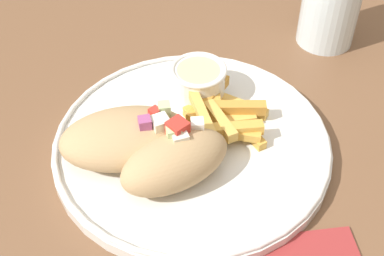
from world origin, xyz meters
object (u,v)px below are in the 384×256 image
Objects in this scene: pita_sandwich_near at (175,161)px; sauce_ramekin at (199,81)px; fries_pile at (218,119)px; water_glass at (331,2)px; pita_sandwich_far at (126,138)px; plate at (192,144)px.

pita_sandwich_near is 0.12m from sauce_ramekin.
sauce_ramekin reaches higher than fries_pile.
water_glass is at bearing 25.79° from fries_pile.
sauce_ramekin is at bearing 47.49° from pita_sandwich_near.
fries_pile is 0.97× the size of water_glass.
plate is at bearing 3.84° from pita_sandwich_far.
fries_pile is at bearing 27.26° from pita_sandwich_near.
pita_sandwich_far is 1.17× the size of water_glass.
fries_pile is at bearing -154.21° from water_glass.
plate is 0.04m from fries_pile.
pita_sandwich_far is (-0.07, 0.01, 0.03)m from plate.
water_glass reaches higher than sauce_ramekin.
fries_pile is (0.10, -0.00, -0.01)m from pita_sandwich_far.
plate is 2.45× the size of pita_sandwich_near.
pita_sandwich_far is at bearing 115.36° from pita_sandwich_near.
sauce_ramekin is (0.04, 0.06, 0.03)m from plate.
water_glass reaches higher than fries_pile.
plate is 0.06m from pita_sandwich_near.
plate is 1.98× the size of pita_sandwich_far.
pita_sandwich_near reaches higher than sauce_ramekin.
plate is 0.08m from sauce_ramekin.
plate is 4.65× the size of sauce_ramekin.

